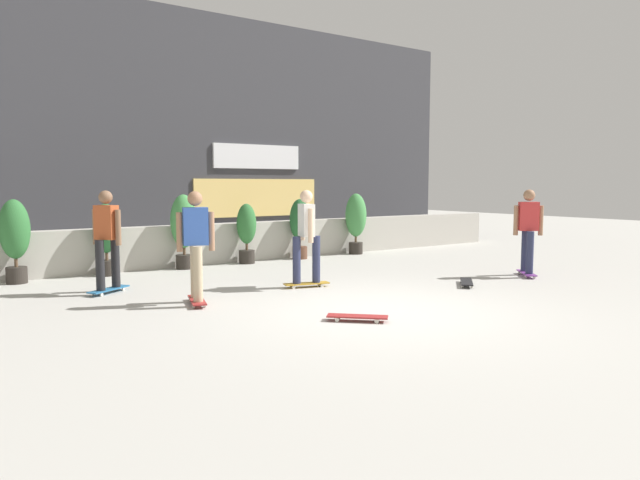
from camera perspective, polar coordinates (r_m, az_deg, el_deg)
The scene contains 15 objects.
ground_plane at distance 8.28m, azimuth 5.96°, elevation -7.04°, with size 48.00×48.00×0.00m, color #B2AFA8.
planter_wall at distance 13.29m, azimuth -11.11°, elevation -0.39°, with size 18.00×0.40×0.90m, color #B2ADA3.
building_backdrop at distance 17.03m, azimuth -16.76°, elevation 10.19°, with size 20.00×2.08×6.50m.
potted_plant_0 at distance 11.79m, azimuth -27.90°, elevation 0.48°, with size 0.53×0.53×1.53m.
potted_plant_1 at distance 12.08m, azimuth -20.36°, elevation 0.54°, with size 0.48×0.48×1.42m.
potted_plant_2 at distance 12.56m, azimuth -13.30°, elevation 1.42°, with size 0.55×0.55×1.58m.
potted_plant_3 at distance 13.19m, azimuth -7.26°, elevation 1.01°, with size 0.44×0.44×1.36m.
potted_plant_4 at distance 13.90m, azimuth -2.01°, elevation 1.55°, with size 0.49×0.49×1.44m.
potted_plant_5 at distance 14.89m, azimuth 3.56°, elevation 2.11°, with size 0.54×0.54×1.56m.
skater_by_wall_left at distance 10.02m, azimuth -1.35°, elevation 0.63°, with size 0.82×0.54×1.70m.
skater_far_left at distance 10.09m, azimuth -20.28°, elevation 0.32°, with size 0.78×0.61×1.70m.
skater_foreground at distance 8.78m, azimuth -12.16°, elevation -0.19°, with size 0.54×0.82×1.70m.
skater_far_right at distance 11.94m, azimuth 19.84°, elevation 1.09°, with size 0.67×0.74×1.70m.
skateboard_near_camera at distance 10.65m, azimuth 14.25°, elevation -4.02°, with size 0.72×0.69×0.08m.
skateboard_aside at distance 7.67m, azimuth 3.71°, elevation -7.56°, with size 0.72×0.70×0.08m.
Camera 1 is at (-5.28, -6.12, 1.80)m, focal length 32.44 mm.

